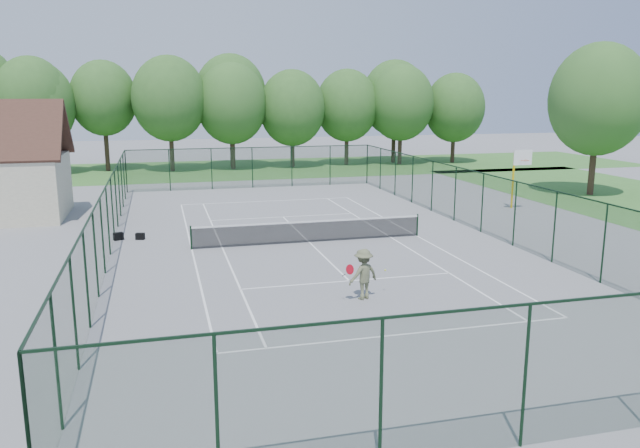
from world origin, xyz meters
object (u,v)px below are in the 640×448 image
Objects in this scene: basketball_goal at (518,167)px; sports_bag_a at (118,236)px; tennis_player at (363,274)px; tennis_net at (309,231)px.

basketball_goal reaches higher than sports_bag_a.
basketball_goal is at bearing 43.59° from tennis_player.
tennis_player is at bearing -72.87° from sports_bag_a.
sports_bag_a is at bearing -174.13° from basketball_goal.
tennis_player reaches higher than tennis_net.
tennis_player is (8.64, -11.30, 0.70)m from sports_bag_a.
tennis_player is at bearing -91.05° from tennis_net.
tennis_net is 9.24m from sports_bag_a.
tennis_player reaches higher than sports_bag_a.
tennis_net is at bearing -37.94° from sports_bag_a.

